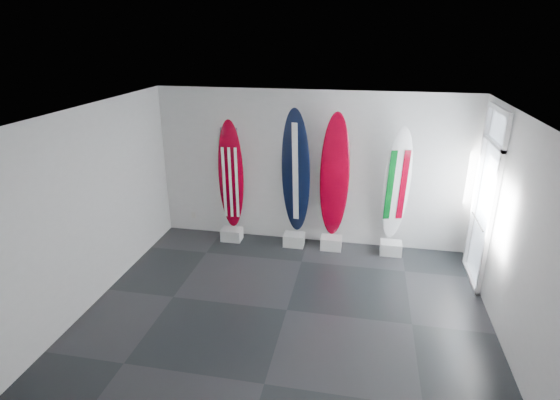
% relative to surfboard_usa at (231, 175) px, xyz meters
% --- Properties ---
extents(floor, '(6.00, 6.00, 0.00)m').
position_rel_surfboard_usa_xyz_m(floor, '(1.53, -2.28, -1.35)').
color(floor, black).
rests_on(floor, ground).
extents(ceiling, '(6.00, 6.00, 0.00)m').
position_rel_surfboard_usa_xyz_m(ceiling, '(1.53, -2.28, 1.65)').
color(ceiling, white).
rests_on(ceiling, wall_back).
extents(wall_back, '(6.00, 0.00, 6.00)m').
position_rel_surfboard_usa_xyz_m(wall_back, '(1.53, 0.22, 0.15)').
color(wall_back, silver).
rests_on(wall_back, ground).
extents(wall_front, '(6.00, 0.00, 6.00)m').
position_rel_surfboard_usa_xyz_m(wall_front, '(1.53, -4.78, 0.15)').
color(wall_front, silver).
rests_on(wall_front, ground).
extents(wall_left, '(0.00, 5.00, 5.00)m').
position_rel_surfboard_usa_xyz_m(wall_left, '(-1.47, -2.28, 0.15)').
color(wall_left, silver).
rests_on(wall_left, ground).
extents(wall_right, '(0.00, 5.00, 5.00)m').
position_rel_surfboard_usa_xyz_m(wall_right, '(4.53, -2.28, 0.15)').
color(wall_right, silver).
rests_on(wall_right, ground).
extents(display_block_usa, '(0.40, 0.30, 0.24)m').
position_rel_surfboard_usa_xyz_m(display_block_usa, '(0.00, -0.10, -1.23)').
color(display_block_usa, silver).
rests_on(display_block_usa, floor).
extents(surfboard_usa, '(0.51, 0.20, 2.22)m').
position_rel_surfboard_usa_xyz_m(surfboard_usa, '(0.00, 0.00, 0.00)').
color(surfboard_usa, maroon).
rests_on(surfboard_usa, display_block_usa).
extents(display_block_navy, '(0.40, 0.30, 0.24)m').
position_rel_surfboard_usa_xyz_m(display_block_navy, '(1.28, -0.10, -1.23)').
color(display_block_navy, silver).
rests_on(display_block_navy, floor).
extents(surfboard_navy, '(0.60, 0.39, 2.49)m').
position_rel_surfboard_usa_xyz_m(surfboard_navy, '(1.28, 0.00, 0.13)').
color(surfboard_navy, black).
rests_on(surfboard_navy, display_block_navy).
extents(display_block_swiss, '(0.40, 0.30, 0.24)m').
position_rel_surfboard_usa_xyz_m(display_block_swiss, '(2.02, -0.10, -1.23)').
color(display_block_swiss, silver).
rests_on(display_block_swiss, floor).
extents(surfboard_swiss, '(0.57, 0.26, 2.43)m').
position_rel_surfboard_usa_xyz_m(surfboard_swiss, '(2.02, 0.00, 0.11)').
color(surfboard_swiss, maroon).
rests_on(surfboard_swiss, display_block_swiss).
extents(display_block_italy, '(0.40, 0.30, 0.24)m').
position_rel_surfboard_usa_xyz_m(display_block_italy, '(3.15, -0.10, -1.23)').
color(display_block_italy, silver).
rests_on(display_block_italy, floor).
extents(surfboard_italy, '(0.57, 0.42, 2.23)m').
position_rel_surfboard_usa_xyz_m(surfboard_italy, '(3.15, 0.00, 0.01)').
color(surfboard_italy, white).
rests_on(surfboard_italy, display_block_italy).
extents(wall_outlet, '(0.09, 0.02, 0.13)m').
position_rel_surfboard_usa_xyz_m(wall_outlet, '(-0.92, 0.20, -1.00)').
color(wall_outlet, silver).
rests_on(wall_outlet, wall_back).
extents(glass_door, '(0.12, 1.16, 2.85)m').
position_rel_surfboard_usa_xyz_m(glass_door, '(4.50, -0.73, 0.08)').
color(glass_door, white).
rests_on(glass_door, floor).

